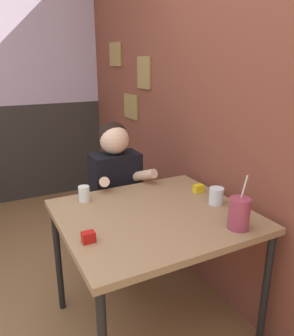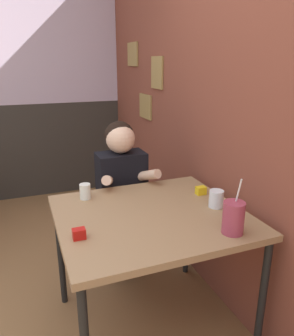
% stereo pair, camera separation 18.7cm
% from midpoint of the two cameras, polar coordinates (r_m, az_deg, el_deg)
% --- Properties ---
extents(brick_wall_right, '(0.08, 4.78, 2.70)m').
position_cam_midpoint_polar(brick_wall_right, '(2.82, -0.52, 13.89)').
color(brick_wall_right, brown).
rests_on(brick_wall_right, ground_plane).
extents(main_table, '(1.00, 0.91, 0.77)m').
position_cam_midpoint_polar(main_table, '(1.83, -1.73, -9.73)').
color(main_table, '#93704C').
rests_on(main_table, ground_plane).
extents(person_seated, '(0.42, 0.41, 1.17)m').
position_cam_midpoint_polar(person_seated, '(2.40, -7.63, -5.18)').
color(person_seated, black).
rests_on(person_seated, ground_plane).
extents(cocktail_pitcher, '(0.10, 0.10, 0.28)m').
position_cam_midpoint_polar(cocktail_pitcher, '(1.65, 12.64, -7.81)').
color(cocktail_pitcher, '#99384C').
rests_on(cocktail_pitcher, main_table).
extents(glass_near_pitcher, '(0.08, 0.08, 0.10)m').
position_cam_midpoint_polar(glass_near_pitcher, '(1.92, 9.26, -4.88)').
color(glass_near_pitcher, silver).
rests_on(glass_near_pitcher, main_table).
extents(glass_center, '(0.07, 0.07, 0.09)m').
position_cam_midpoint_polar(glass_center, '(1.98, -13.57, -4.45)').
color(glass_center, silver).
rests_on(glass_center, main_table).
extents(condiment_ketchup, '(0.06, 0.04, 0.05)m').
position_cam_midpoint_polar(condiment_ketchup, '(1.56, -13.63, -11.70)').
color(condiment_ketchup, '#B7140F').
rests_on(condiment_ketchup, main_table).
extents(condiment_mustard, '(0.06, 0.04, 0.05)m').
position_cam_midpoint_polar(condiment_mustard, '(2.08, 6.43, -3.61)').
color(condiment_mustard, yellow).
rests_on(condiment_mustard, main_table).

